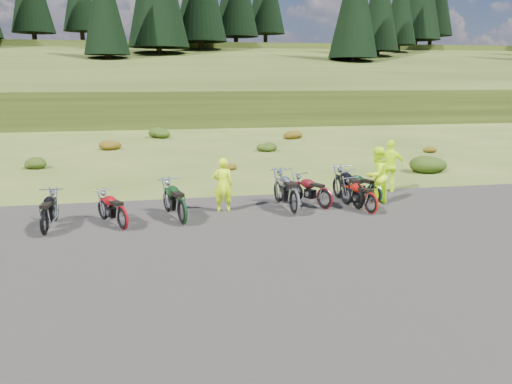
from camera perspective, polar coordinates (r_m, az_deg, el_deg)
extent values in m
plane|color=#384818|center=(13.84, 3.55, -4.23)|extent=(300.00, 300.00, 0.00)
cube|color=black|center=(12.02, 5.93, -7.01)|extent=(20.00, 12.00, 0.04)
cube|color=#2A3612|center=(122.90, -9.50, 10.99)|extent=(300.00, 90.00, 9.17)
cylinder|color=black|center=(83.85, -23.96, 15.67)|extent=(0.70, 0.70, 2.20)
cylinder|color=black|center=(88.78, -19.21, 16.36)|extent=(0.70, 0.70, 2.20)
cylinder|color=black|center=(63.07, -16.54, 13.99)|extent=(0.70, 0.70, 2.20)
cone|color=black|center=(63.61, -16.97, 20.20)|extent=(5.28, 5.28, 12.00)
cylinder|color=black|center=(68.85, -10.98, 15.15)|extent=(0.70, 0.70, 2.20)
cylinder|color=black|center=(75.16, -6.28, 16.03)|extent=(0.70, 0.70, 2.20)
cylinder|color=black|center=(81.89, -2.30, 16.68)|extent=(0.70, 0.70, 2.20)
cylinder|color=black|center=(88.92, 1.09, 17.05)|extent=(0.70, 0.70, 2.20)
cylinder|color=black|center=(66.42, 10.94, 14.04)|extent=(0.70, 0.70, 2.20)
cylinder|color=black|center=(74.31, 13.67, 14.71)|extent=(0.70, 0.70, 2.20)
cone|color=black|center=(74.93, 13.99, 20.36)|extent=(5.72, 5.72, 13.00)
cylinder|color=black|center=(82.33, 15.89, 15.22)|extent=(0.70, 0.70, 2.20)
cone|color=black|center=(82.94, 16.20, 19.98)|extent=(5.28, 5.28, 12.00)
cylinder|color=black|center=(90.46, 17.72, 15.63)|extent=(0.70, 0.70, 2.20)
cylinder|color=black|center=(98.66, 19.25, 15.96)|extent=(0.70, 0.70, 2.20)
ellipsoid|color=#1D380E|center=(25.06, -24.09, 3.20)|extent=(1.03, 1.03, 0.61)
ellipsoid|color=#5C370B|center=(29.76, -16.40, 5.35)|extent=(1.30, 1.30, 0.77)
ellipsoid|color=#1D380E|center=(34.88, -10.85, 6.84)|extent=(1.56, 1.56, 0.92)
ellipsoid|color=#5C370B|center=(22.52, -3.25, 3.12)|extent=(0.77, 0.77, 0.45)
ellipsoid|color=#1D380E|center=(28.16, 1.17, 5.31)|extent=(1.03, 1.03, 0.61)
ellipsoid|color=#5C370B|center=(33.94, 4.12, 6.74)|extent=(1.30, 1.30, 0.77)
ellipsoid|color=#1D380E|center=(23.33, 19.22, 3.34)|extent=(1.56, 1.56, 0.92)
ellipsoid|color=#5C370B|center=(29.34, 18.99, 4.76)|extent=(0.77, 0.77, 0.45)
imported|color=#C7FC0D|center=(15.34, -3.79, 0.72)|extent=(0.65, 0.47, 1.68)
imported|color=#C7FC0D|center=(16.70, 13.58, 1.75)|extent=(1.14, 1.07, 1.87)
imported|color=#C7FC0D|center=(18.63, 15.07, 2.82)|extent=(1.19, 0.84, 1.88)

